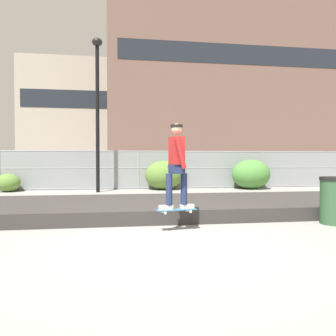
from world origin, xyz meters
The scene contains 13 objects.
ground_plane centered at (0.00, 0.00, 0.00)m, with size 120.00×120.00×0.00m, color gray.
gravel_berm centered at (0.00, 3.19, 0.16)m, with size 14.09×3.45×0.32m, color #33302D.
skateboard centered at (0.31, 0.97, 0.41)m, with size 0.82×0.32×0.07m.
skater centered at (0.31, 0.97, 1.37)m, with size 0.73×0.61×1.68m.
chain_fence centered at (0.00, 9.95, 0.93)m, with size 24.98×0.06×1.85m.
street_lamp centered at (-1.82, 8.81, 4.15)m, with size 0.44×0.44×6.65m.
parked_car_near centered at (-3.39, 12.41, 0.84)m, with size 4.47×2.09×1.66m.
library_building centered at (-6.20, 46.01, 7.99)m, with size 18.26×11.33×15.98m.
office_block centered at (12.98, 40.35, 11.89)m, with size 31.13×14.40×23.78m.
shrub_left centered at (-5.73, 9.48, 0.40)m, with size 1.04×0.85×0.80m.
shrub_center centered at (1.17, 9.53, 0.68)m, with size 1.76×1.44×1.36m.
shrub_right centered at (5.37, 9.28, 0.71)m, with size 1.84×1.51×1.42m.
trash_bin centered at (3.81, 1.12, 0.52)m, with size 0.59×0.59×1.03m.
Camera 1 is at (-0.74, -5.11, 1.39)m, focal length 33.63 mm.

